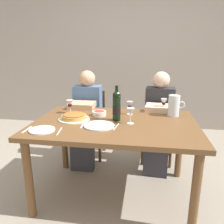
# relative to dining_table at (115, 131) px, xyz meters

# --- Properties ---
(ground_plane) EXTENTS (8.00, 8.00, 0.00)m
(ground_plane) POSITION_rel_dining_table_xyz_m (0.00, 0.00, -0.67)
(ground_plane) COLOR gray
(back_wall) EXTENTS (8.00, 0.10, 2.80)m
(back_wall) POSITION_rel_dining_table_xyz_m (0.00, 2.15, 0.73)
(back_wall) COLOR #A3998E
(back_wall) RESTS_ON ground
(dining_table) EXTENTS (1.50, 1.00, 0.76)m
(dining_table) POSITION_rel_dining_table_xyz_m (0.00, 0.00, 0.00)
(dining_table) COLOR brown
(dining_table) RESTS_ON ground
(wine_bottle) EXTENTS (0.08, 0.08, 0.33)m
(wine_bottle) POSITION_rel_dining_table_xyz_m (0.01, 0.05, 0.23)
(wine_bottle) COLOR black
(wine_bottle) RESTS_ON dining_table
(water_pitcher) EXTENTS (0.17, 0.11, 0.21)m
(water_pitcher) POSITION_rel_dining_table_xyz_m (0.56, 0.29, 0.19)
(water_pitcher) COLOR silver
(water_pitcher) RESTS_ON dining_table
(baked_tart) EXTENTS (0.30, 0.30, 0.06)m
(baked_tart) POSITION_rel_dining_table_xyz_m (-0.40, 0.02, 0.12)
(baked_tart) COLOR silver
(baked_tart) RESTS_ON dining_table
(salad_bowl) EXTENTS (0.14, 0.14, 0.05)m
(salad_bowl) POSITION_rel_dining_table_xyz_m (-0.19, 0.19, 0.12)
(salad_bowl) COLOR silver
(salad_bowl) RESTS_ON dining_table
(wine_glass_left_diner) EXTENTS (0.07, 0.07, 0.14)m
(wine_glass_left_diner) POSITION_rel_dining_table_xyz_m (-0.50, 0.22, 0.19)
(wine_glass_left_diner) COLOR silver
(wine_glass_left_diner) RESTS_ON dining_table
(wine_glass_right_diner) EXTENTS (0.07, 0.07, 0.15)m
(wine_glass_right_diner) POSITION_rel_dining_table_xyz_m (0.15, -0.02, 0.20)
(wine_glass_right_diner) COLOR silver
(wine_glass_right_diner) RESTS_ON dining_table
(wine_glass_centre) EXTENTS (0.06, 0.06, 0.14)m
(wine_glass_centre) POSITION_rel_dining_table_xyz_m (0.12, 0.28, 0.19)
(wine_glass_centre) COLOR silver
(wine_glass_centre) RESTS_ON dining_table
(wine_glass_spare) EXTENTS (0.07, 0.07, 0.14)m
(wine_glass_spare) POSITION_rel_dining_table_xyz_m (0.47, 0.43, 0.20)
(wine_glass_spare) COLOR silver
(wine_glass_spare) RESTS_ON dining_table
(dinner_plate_left_setting) EXTENTS (0.27, 0.27, 0.01)m
(dinner_plate_left_setting) POSITION_rel_dining_table_xyz_m (-0.12, -0.13, 0.10)
(dinner_plate_left_setting) COLOR silver
(dinner_plate_left_setting) RESTS_ON dining_table
(dinner_plate_right_setting) EXTENTS (0.21, 0.21, 0.01)m
(dinner_plate_right_setting) POSITION_rel_dining_table_xyz_m (-0.57, -0.31, 0.10)
(dinner_plate_right_setting) COLOR silver
(dinner_plate_right_setting) RESTS_ON dining_table
(fork_left_setting) EXTENTS (0.03, 0.16, 0.00)m
(fork_left_setting) POSITION_rel_dining_table_xyz_m (-0.27, -0.13, 0.09)
(fork_left_setting) COLOR silver
(fork_left_setting) RESTS_ON dining_table
(knife_left_setting) EXTENTS (0.04, 0.18, 0.00)m
(knife_left_setting) POSITION_rel_dining_table_xyz_m (0.03, -0.13, 0.09)
(knife_left_setting) COLOR silver
(knife_left_setting) RESTS_ON dining_table
(knife_right_setting) EXTENTS (0.04, 0.18, 0.00)m
(knife_right_setting) POSITION_rel_dining_table_xyz_m (-0.42, -0.31, 0.09)
(knife_right_setting) COLOR silver
(knife_right_setting) RESTS_ON dining_table
(spoon_right_setting) EXTENTS (0.01, 0.16, 0.00)m
(spoon_right_setting) POSITION_rel_dining_table_xyz_m (-0.70, -0.31, 0.09)
(spoon_right_setting) COLOR silver
(spoon_right_setting) RESTS_ON dining_table
(chair_left) EXTENTS (0.41, 0.41, 0.87)m
(chair_left) POSITION_rel_dining_table_xyz_m (-0.45, 0.87, -0.17)
(chair_left) COLOR brown
(chair_left) RESTS_ON ground
(diner_left) EXTENTS (0.34, 0.50, 1.16)m
(diner_left) POSITION_rel_dining_table_xyz_m (-0.45, 0.63, -0.05)
(diner_left) COLOR #4C6B93
(diner_left) RESTS_ON ground
(chair_right) EXTENTS (0.44, 0.44, 0.87)m
(chair_right) POSITION_rel_dining_table_xyz_m (0.46, 0.87, -0.17)
(chair_right) COLOR brown
(chair_right) RESTS_ON ground
(diner_right) EXTENTS (0.37, 0.53, 1.16)m
(diner_right) POSITION_rel_dining_table_xyz_m (0.44, 0.63, -0.05)
(diner_right) COLOR #2D2D33
(diner_right) RESTS_ON ground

